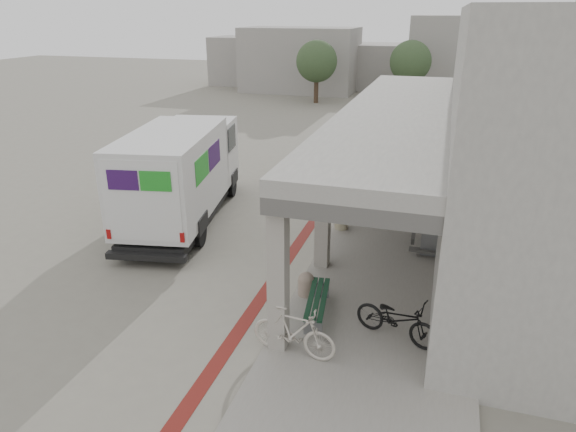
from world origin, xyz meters
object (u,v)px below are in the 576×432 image
(bicycle_cream, at_px, (294,332))
(fedex_truck, at_px, (182,171))
(utility_cabinet, at_px, (431,235))
(bicycle_black, at_px, (397,319))
(bench, at_px, (317,302))

(bicycle_cream, bearing_deg, fedex_truck, 48.90)
(bicycle_cream, bearing_deg, utility_cabinet, -16.44)
(bicycle_black, height_order, bicycle_cream, bicycle_cream)
(fedex_truck, xyz_separation_m, bicycle_black, (7.89, -5.20, -1.14))
(fedex_truck, height_order, bicycle_cream, fedex_truck)
(fedex_truck, bearing_deg, bicycle_black, -44.06)
(utility_cabinet, distance_m, bicycle_black, 4.80)
(bench, bearing_deg, fedex_truck, 133.81)
(bicycle_black, xyz_separation_m, bicycle_cream, (-2.00, -1.19, 0.05))
(bicycle_black, bearing_deg, fedex_truck, 75.60)
(bench, distance_m, bicycle_cream, 1.64)
(utility_cabinet, relative_size, bicycle_cream, 0.59)
(utility_cabinet, distance_m, bicycle_cream, 6.47)
(bench, relative_size, bicycle_cream, 1.09)
(bench, bearing_deg, bicycle_cream, -101.14)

